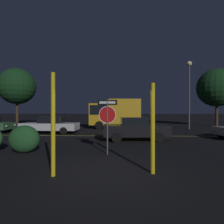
# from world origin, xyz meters

# --- Properties ---
(ground_plane) EXTENTS (260.00, 260.00, 0.00)m
(ground_plane) POSITION_xyz_m (0.00, 0.00, 0.00)
(ground_plane) COLOR black
(road_center_stripe) EXTENTS (42.52, 0.12, 0.01)m
(road_center_stripe) POSITION_xyz_m (0.00, 7.88, 0.00)
(road_center_stripe) COLOR gold
(road_center_stripe) RESTS_ON ground_plane
(stop_sign) EXTENTS (0.84, 0.11, 2.36)m
(stop_sign) POSITION_xyz_m (-0.12, 2.18, 1.67)
(stop_sign) COLOR #4C4C51
(stop_sign) RESTS_ON ground_plane
(yellow_pole_left) EXTENTS (0.12, 0.12, 2.96)m
(yellow_pole_left) POSITION_xyz_m (-1.52, -0.37, 1.48)
(yellow_pole_left) COLOR yellow
(yellow_pole_left) RESTS_ON ground_plane
(yellow_pole_right) EXTENTS (0.13, 0.13, 2.69)m
(yellow_pole_right) POSITION_xyz_m (1.36, -0.06, 1.35)
(yellow_pole_right) COLOR yellow
(yellow_pole_right) RESTS_ON ground_plane
(hedge_bush_1) EXTENTS (1.35, 0.93, 1.22)m
(hedge_bush_1) POSITION_xyz_m (-3.86, 2.38, 0.61)
(hedge_bush_1) COLOR #1E4C23
(hedge_bush_1) RESTS_ON ground_plane
(passing_car_2) EXTENTS (4.78, 1.94, 1.41)m
(passing_car_2) POSITION_xyz_m (-5.34, 9.22, 0.70)
(passing_car_2) COLOR silver
(passing_car_2) RESTS_ON ground_plane
(passing_car_3) EXTENTS (4.25, 2.15, 1.48)m
(passing_car_3) POSITION_xyz_m (1.44, 5.99, 0.74)
(passing_car_3) COLOR black
(passing_car_3) RESTS_ON ground_plane
(delivery_truck) EXTENTS (5.52, 2.53, 3.16)m
(delivery_truck) POSITION_xyz_m (-0.08, 13.79, 1.71)
(delivery_truck) COLOR gold
(delivery_truck) RESTS_ON ground_plane
(street_lamp) EXTENTS (0.54, 0.54, 7.09)m
(street_lamp) POSITION_xyz_m (7.79, 13.20, 4.98)
(street_lamp) COLOR #4C4C51
(street_lamp) RESTS_ON ground_plane
(tree_0) EXTENTS (4.65, 4.65, 7.08)m
(tree_0) POSITION_xyz_m (12.45, 16.49, 4.74)
(tree_0) COLOR #422D1E
(tree_0) RESTS_ON ground_plane
(tree_1) EXTENTS (4.50, 4.50, 7.24)m
(tree_1) POSITION_xyz_m (-12.31, 16.20, 4.98)
(tree_1) COLOR #422D1E
(tree_1) RESTS_ON ground_plane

